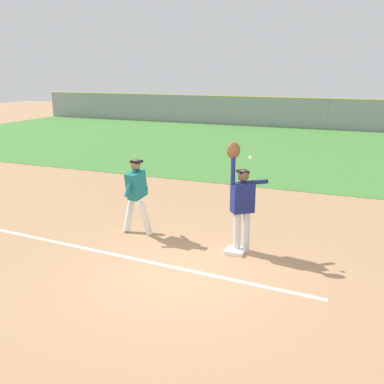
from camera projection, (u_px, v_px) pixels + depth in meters
name	position (u px, v px, depth m)	size (l,w,h in m)	color
ground_plane	(184.00, 276.00, 8.34)	(69.81, 69.81, 0.00)	tan
outfield_grass	(307.00, 149.00, 21.20)	(41.27, 15.41, 0.01)	#478438
chalk_foul_line	(48.00, 240.00, 10.03)	(12.00, 0.10, 0.01)	white
first_base	(235.00, 251.00, 9.35)	(0.38, 0.38, 0.08)	white
fielder	(242.00, 199.00, 9.15)	(0.76, 0.65, 2.28)	silver
runner	(136.00, 191.00, 10.21)	(0.74, 0.85, 1.72)	white
baseball	(250.00, 158.00, 8.97)	(0.07, 0.07, 0.07)	white
outfield_fence	(328.00, 114.00, 27.83)	(41.35, 0.08, 1.88)	#93999E
parked_car_blue	(187.00, 109.00, 34.41)	(4.54, 2.41, 1.25)	#23389E
parked_car_green	(261.00, 112.00, 32.24)	(4.43, 2.17, 1.25)	#1E6B33
parked_car_black	(345.00, 114.00, 30.49)	(4.57, 2.47, 1.25)	black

